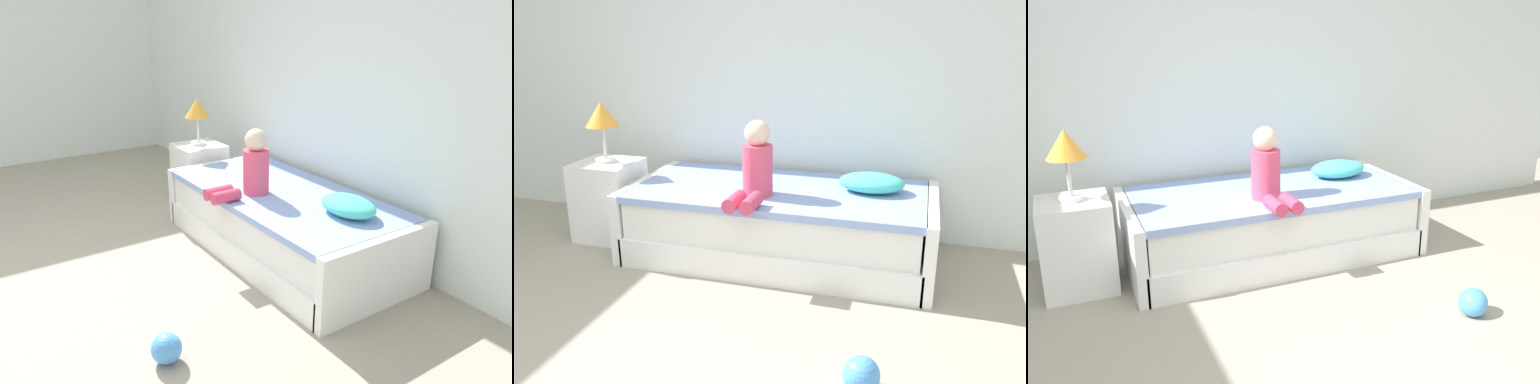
# 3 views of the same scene
# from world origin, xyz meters

# --- Properties ---
(wall_rear) EXTENTS (7.20, 0.10, 2.90)m
(wall_rear) POSITION_xyz_m (0.00, 2.60, 1.45)
(wall_rear) COLOR silver
(wall_rear) RESTS_ON ground
(bed) EXTENTS (2.11, 1.00, 0.50)m
(bed) POSITION_xyz_m (0.31, 2.00, 0.25)
(bed) COLOR white
(bed) RESTS_ON ground
(nightstand) EXTENTS (0.44, 0.44, 0.60)m
(nightstand) POSITION_xyz_m (-1.04, 1.97, 0.30)
(nightstand) COLOR white
(nightstand) RESTS_ON ground
(table_lamp) EXTENTS (0.24, 0.24, 0.45)m
(table_lamp) POSITION_xyz_m (-1.04, 1.97, 0.94)
(table_lamp) COLOR silver
(table_lamp) RESTS_ON nightstand
(child_figure) EXTENTS (0.20, 0.51, 0.50)m
(child_figure) POSITION_xyz_m (0.21, 1.77, 0.70)
(child_figure) COLOR #E04C6B
(child_figure) RESTS_ON bed
(pillow) EXTENTS (0.44, 0.30, 0.13)m
(pillow) POSITION_xyz_m (0.92, 2.10, 0.56)
(pillow) COLOR #4CCCBC
(pillow) RESTS_ON bed
(toy_ball) EXTENTS (0.17, 0.17, 0.17)m
(toy_ball) POSITION_xyz_m (1.06, 0.67, 0.09)
(toy_ball) COLOR #4C99E5
(toy_ball) RESTS_ON ground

